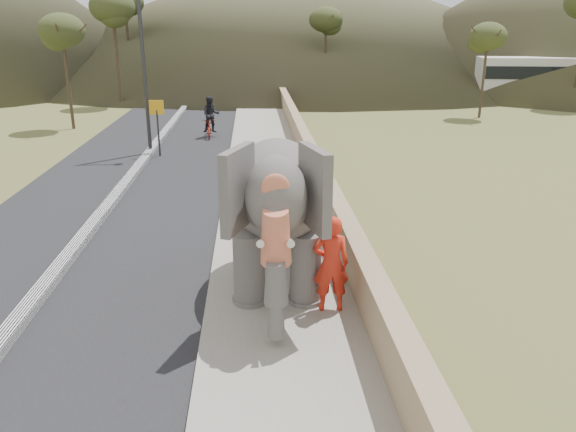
{
  "coord_description": "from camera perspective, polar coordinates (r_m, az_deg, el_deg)",
  "views": [
    {
      "loc": [
        -0.49,
        -6.07,
        5.46
      ],
      "look_at": [
        0.2,
        4.81,
        1.7
      ],
      "focal_mm": 35.0,
      "sensor_mm": 36.0,
      "label": 1
    }
  ],
  "objects": [
    {
      "name": "elephant_and_man",
      "position": [
        11.71,
        -0.96,
        0.6
      ],
      "size": [
        2.55,
        4.59,
        3.24
      ],
      "color": "slate",
      "rests_on": "ground"
    },
    {
      "name": "trees",
      "position": [
        37.13,
        2.57,
        16.26
      ],
      "size": [
        47.88,
        43.21,
        8.57
      ],
      "color": "#473828",
      "rests_on": "ground"
    },
    {
      "name": "bus_white",
      "position": [
        46.53,
        25.47,
        12.42
      ],
      "size": [
        11.26,
        4.25,
        3.1
      ],
      "primitive_type": "cube",
      "rotation": [
        0.0,
        0.0,
        1.41
      ],
      "color": "silver",
      "rests_on": "ground"
    },
    {
      "name": "distant_car",
      "position": [
        45.39,
        25.1,
        11.29
      ],
      "size": [
        4.3,
        1.88,
        1.44
      ],
      "primitive_type": "imported",
      "rotation": [
        0.0,
        0.0,
        1.61
      ],
      "color": "#B3B2B9",
      "rests_on": "ground"
    },
    {
      "name": "walkway",
      "position": [
        16.95,
        -1.79,
        0.5
      ],
      "size": [
        3.0,
        120.0,
        0.15
      ],
      "primitive_type": "cube",
      "color": "#9E9687",
      "rests_on": "ground"
    },
    {
      "name": "lamppost",
      "position": [
        25.01,
        -13.94,
        17.16
      ],
      "size": [
        1.76,
        0.36,
        8.0
      ],
      "color": "#313136",
      "rests_on": "ground"
    },
    {
      "name": "hill_far",
      "position": [
        76.28,
        0.52,
        20.18
      ],
      "size": [
        80.0,
        80.0,
        14.0
      ],
      "primitive_type": "cone",
      "color": "brown",
      "rests_on": "ground"
    },
    {
      "name": "signboard",
      "position": [
        24.67,
        -13.13,
        9.64
      ],
      "size": [
        0.6,
        0.08,
        2.4
      ],
      "color": "#2D2D33",
      "rests_on": "ground"
    },
    {
      "name": "parapet",
      "position": [
        16.94,
        3.78,
        2.14
      ],
      "size": [
        0.3,
        120.0,
        1.1
      ],
      "primitive_type": "cube",
      "color": "tan",
      "rests_on": "ground"
    },
    {
      "name": "motorcyclist",
      "position": [
        28.62,
        -7.93,
        9.48
      ],
      "size": [
        0.99,
        1.9,
        2.05
      ],
      "color": "maroon",
      "rests_on": "ground"
    },
    {
      "name": "median",
      "position": [
        17.52,
        -18.36,
        0.25
      ],
      "size": [
        0.35,
        120.0,
        0.22
      ],
      "primitive_type": "cube",
      "color": "black",
      "rests_on": "ground"
    },
    {
      "name": "road",
      "position": [
        17.55,
        -18.33,
        -0.04
      ],
      "size": [
        7.0,
        120.0,
        0.03
      ],
      "primitive_type": "cube",
      "color": "black",
      "rests_on": "ground"
    }
  ]
}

